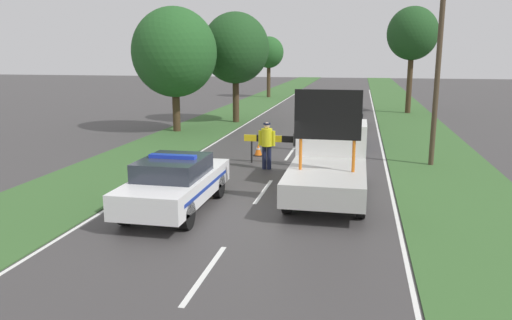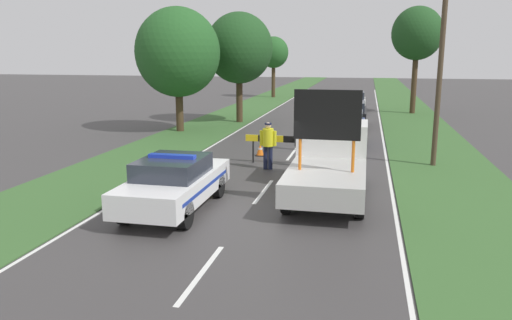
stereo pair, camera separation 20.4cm
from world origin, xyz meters
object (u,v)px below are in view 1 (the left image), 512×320
queued_car_van_white (349,102)px  roadside_tree_near_right (235,48)px  queued_car_sedan_black (347,113)px  work_truck (330,160)px  police_officer (267,142)px  police_car (175,183)px  traffic_cone_near_police (212,176)px  roadside_tree_mid_right (269,53)px  utility_pole (438,63)px  queued_car_hatch_blue (341,127)px  road_barrier (282,141)px  traffic_cone_centre_front (258,150)px  roadside_tree_mid_left (174,52)px  pedestrian_civilian (300,143)px  roadside_tree_near_left (413,34)px

queued_car_van_white → roadside_tree_near_right: size_ratio=0.58×
queued_car_sedan_black → queued_car_van_white: 7.14m
work_truck → police_officer: size_ratio=3.11×
police_car → traffic_cone_near_police: bearing=85.6°
police_car → queued_car_van_white: police_car is taller
police_car → queued_car_van_white: size_ratio=1.20×
roadside_tree_mid_right → utility_pole: size_ratio=0.77×
police_officer → queued_car_hatch_blue: (2.58, 6.00, -0.24)m
utility_pole → queued_car_van_white: bearing=101.7°
queued_car_hatch_blue → queued_car_sedan_black: 6.49m
road_barrier → queued_car_van_white: 18.73m
roadside_tree_mid_right → utility_pole: bearing=-68.0°
utility_pole → work_truck: bearing=-127.7°
road_barrier → queued_car_sedan_black: size_ratio=0.67×
traffic_cone_near_police → roadside_tree_mid_right: (-4.22, 33.99, 4.13)m
police_car → roadside_tree_mid_right: roadside_tree_mid_right is taller
work_truck → queued_car_van_white: 22.49m
roadside_tree_near_right → utility_pole: bearing=-45.2°
queued_car_hatch_blue → queued_car_van_white: queued_car_hatch_blue is taller
police_car → traffic_cone_centre_front: bearing=83.8°
road_barrier → utility_pole: (5.85, 0.94, 3.07)m
work_truck → queued_car_hatch_blue: size_ratio=1.41×
road_barrier → roadside_tree_mid_left: bearing=137.2°
queued_car_hatch_blue → roadside_tree_mid_right: size_ratio=0.67×
police_car → roadside_tree_mid_left: roadside_tree_mid_left is taller
police_officer → pedestrian_civilian: police_officer is taller
pedestrian_civilian → roadside_tree_mid_left: bearing=139.9°
police_car → road_barrier: 6.87m
roadside_tree_near_right → roadside_tree_mid_right: bearing=93.9°
work_truck → traffic_cone_near_police: bearing=-2.2°
police_car → queued_car_hatch_blue: queued_car_hatch_blue is taller
utility_pole → police_officer: bearing=-162.6°
pedestrian_civilian → queued_car_hatch_blue: (1.38, 5.30, -0.10)m
police_officer → utility_pole: 7.20m
roadside_tree_near_right → queued_car_hatch_blue: bearing=-43.9°
police_officer → pedestrian_civilian: bearing=-148.1°
queued_car_hatch_blue → utility_pole: size_ratio=0.51×
work_truck → queued_car_van_white: work_truck is taller
pedestrian_civilian → roadside_tree_near_right: roadside_tree_near_right is taller
pedestrian_civilian → traffic_cone_near_police: size_ratio=2.84×
queued_car_sedan_black → police_officer: bearing=77.9°
utility_pole → roadside_tree_near_right: bearing=134.8°
police_car → roadside_tree_mid_right: 37.33m
pedestrian_civilian → queued_car_hatch_blue: queued_car_hatch_blue is taller
queued_car_van_white → roadside_tree_mid_left: size_ratio=0.58×
road_barrier → queued_car_van_white: (2.17, 18.60, -0.12)m
work_truck → queued_car_van_white: size_ratio=1.41×
traffic_cone_centre_front → roadside_tree_near_left: roadside_tree_near_left is taller
work_truck → queued_car_hatch_blue: work_truck is taller
work_truck → roadside_tree_mid_left: 14.81m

